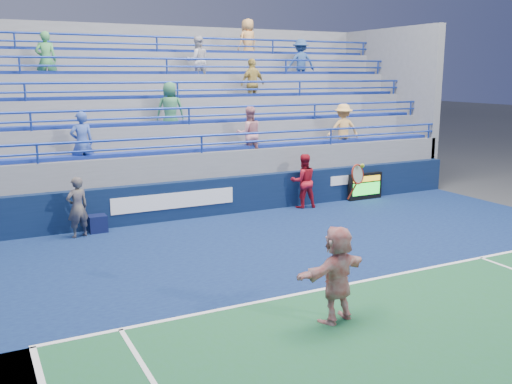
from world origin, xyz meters
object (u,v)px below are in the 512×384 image
serve_speed_board (365,186)px  judge_chair (97,222)px  ball_girl (303,181)px  line_judge (77,207)px  tennis_player (337,274)px

serve_speed_board → judge_chair: 8.77m
judge_chair → ball_girl: bearing=-0.6°
serve_speed_board → line_judge: line_judge is taller
tennis_player → line_judge: 7.75m
line_judge → judge_chair: bearing=-168.1°
judge_chair → ball_girl: 6.35m
tennis_player → ball_girl: 8.35m
serve_speed_board → ball_girl: bearing=-178.3°
judge_chair → line_judge: size_ratio=0.52×
line_judge → serve_speed_board: bearing=163.8°
serve_speed_board → ball_girl: (-2.45, -0.07, 0.40)m
serve_speed_board → ball_girl: 2.48m
ball_girl → tennis_player: bearing=73.8°
ball_girl → line_judge: bearing=13.5°
serve_speed_board → tennis_player: bearing=-130.2°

